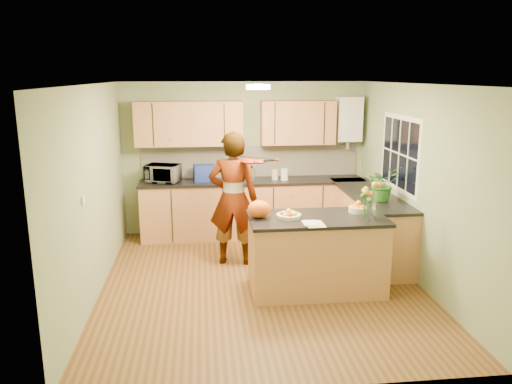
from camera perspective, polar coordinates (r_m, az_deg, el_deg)
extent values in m
plane|color=brown|center=(6.52, 0.53, -10.31)|extent=(4.50, 4.50, 0.00)
cube|color=silver|center=(5.98, 0.59, 12.23)|extent=(4.00, 4.50, 0.02)
cube|color=gray|center=(8.33, -1.28, 3.88)|extent=(4.00, 0.02, 2.50)
cube|color=gray|center=(3.99, 4.42, -6.68)|extent=(4.00, 0.02, 2.50)
cube|color=gray|center=(6.22, -18.06, -0.01)|extent=(0.02, 4.50, 2.50)
cube|color=gray|center=(6.66, 17.90, 0.86)|extent=(0.02, 4.50, 2.50)
cube|color=#B67D49|center=(8.21, -0.38, -1.96)|extent=(3.60, 0.60, 0.90)
cube|color=black|center=(8.09, -0.37, 1.23)|extent=(3.64, 0.62, 0.04)
cube|color=#B67D49|center=(7.52, 12.76, -3.75)|extent=(0.60, 2.20, 0.90)
cube|color=black|center=(7.39, 12.87, -0.27)|extent=(0.62, 2.24, 0.04)
cube|color=silver|center=(8.33, -0.59, 3.54)|extent=(3.60, 0.02, 0.52)
cube|color=#B67D49|center=(8.05, -7.65, 7.75)|extent=(1.70, 0.34, 0.70)
cube|color=#B67D49|center=(8.20, 4.78, 7.92)|extent=(1.20, 0.34, 0.70)
cube|color=white|center=(8.41, 10.53, 8.22)|extent=(0.40, 0.30, 0.72)
cylinder|color=silver|center=(8.45, 10.42, 5.52)|extent=(0.06, 0.06, 0.20)
cube|color=white|center=(7.15, 16.09, 4.24)|extent=(0.01, 1.30, 1.05)
cube|color=black|center=(7.15, 16.06, 4.24)|extent=(0.01, 1.18, 0.92)
cube|color=white|center=(5.64, -19.14, -0.90)|extent=(0.02, 0.09, 0.09)
cylinder|color=#FFEABF|center=(6.28, 0.25, 11.92)|extent=(0.30, 0.30, 0.06)
cylinder|color=white|center=(6.27, 0.25, 12.19)|extent=(0.10, 0.10, 0.02)
cube|color=#B67D49|center=(6.20, 6.90, -7.20)|extent=(1.60, 0.80, 0.90)
cube|color=black|center=(6.05, 7.03, -3.02)|extent=(1.64, 0.84, 0.04)
cylinder|color=beige|center=(5.97, 3.76, -2.75)|extent=(0.29, 0.29, 0.04)
cylinder|color=beige|center=(6.32, 11.59, -1.97)|extent=(0.24, 0.24, 0.07)
cylinder|color=silver|center=(6.01, 13.03, -2.05)|extent=(0.11, 0.11, 0.22)
ellipsoid|color=orange|center=(5.94, 0.36, -1.96)|extent=(0.31, 0.28, 0.21)
cube|color=silver|center=(5.74, 6.74, -3.63)|extent=(0.21, 0.28, 0.01)
imported|color=#D6A783|center=(6.90, -2.62, -0.78)|extent=(0.75, 0.56, 1.87)
imported|color=white|center=(8.04, -10.61, 2.10)|extent=(0.59, 0.49, 0.28)
cube|color=navy|center=(8.04, -5.94, 2.18)|extent=(0.36, 0.28, 0.26)
cylinder|color=silver|center=(8.04, -0.62, 2.06)|extent=(0.15, 0.15, 0.21)
sphere|color=black|center=(8.01, -0.62, 3.05)|extent=(0.08, 0.08, 0.08)
cylinder|color=beige|center=(8.12, 2.19, 1.99)|extent=(0.14, 0.14, 0.16)
cylinder|color=white|center=(8.09, 3.28, 2.02)|extent=(0.13, 0.13, 0.19)
imported|color=#2B6B23|center=(6.92, 14.27, 0.95)|extent=(0.52, 0.49, 0.48)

